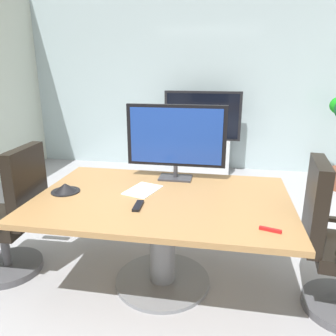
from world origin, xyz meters
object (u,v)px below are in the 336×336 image
Objects in this scene: conference_table at (162,219)px; wall_display_unit at (202,146)px; office_chair_left at (12,222)px; office_chair_right at (336,252)px; tv_monitor at (176,138)px; conference_phone at (65,188)px; remote_control at (138,206)px.

wall_display_unit reaches higher than conference_table.
office_chair_right is at bearing 88.01° from office_chair_left.
tv_monitor is at bearing -90.87° from wall_display_unit.
office_chair_right is at bearing -23.28° from tv_monitor.
office_chair_right is (2.48, -0.01, 0.00)m from office_chair_left.
conference_phone is (0.48, 0.04, 0.32)m from office_chair_left.
remote_control is (1.11, -0.14, 0.30)m from office_chair_left.
conference_table is at bearing -91.41° from wall_display_unit.
conference_phone is (-2.00, 0.05, 0.32)m from office_chair_right.
tv_monitor is (0.03, 0.44, 0.54)m from conference_table.
conference_table is 2.24× the size of tv_monitor.
office_chair_right is 1.30× the size of tv_monitor.
conference_phone is 1.29× the size of remote_control.
office_chair_left is (-1.24, -0.07, -0.10)m from conference_table.
office_chair_right is 0.83× the size of wall_display_unit.
office_chair_right is at bearing -3.61° from conference_table.
wall_display_unit is at bearing 83.93° from remote_control.
conference_table is 0.79m from conference_phone.
tv_monitor is (1.27, 0.51, 0.65)m from office_chair_left.
remote_control reaches higher than conference_table.
tv_monitor reaches higher than conference_phone.
tv_monitor reaches higher than wall_display_unit.
tv_monitor is at bearing 110.01° from office_chair_left.
office_chair_left is 1.30× the size of tv_monitor.
office_chair_left is 4.95× the size of conference_phone.
tv_monitor is 3.82× the size of conference_phone.
remote_control is at bearing 101.97° from office_chair_right.
conference_phone is (-0.76, -0.03, 0.22)m from conference_table.
conference_phone is at bearing 161.57° from remote_control.
remote_control is (-1.37, -0.13, 0.30)m from office_chair_right.
office_chair_right is at bearing -69.03° from wall_display_unit.
tv_monitor is 0.76m from remote_control.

